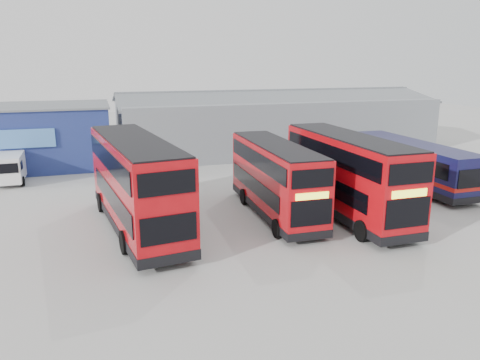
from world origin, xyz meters
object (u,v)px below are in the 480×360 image
maintenance_shed (273,122)px  single_decker_blue (411,165)px  double_decker_right (347,176)px  double_decker_left (137,185)px  double_decker_centre (276,180)px  panel_van (10,166)px  office_block (34,136)px

maintenance_shed → single_decker_blue: bearing=-76.4°
double_decker_right → double_decker_left: bearing=174.1°
double_decker_centre → panel_van: (-15.77, 12.86, -0.88)m
maintenance_shed → single_decker_blue: maintenance_shed is taller
single_decker_blue → office_block: bearing=-30.1°
office_block → double_decker_centre: bearing=-50.9°
maintenance_shed → double_decker_right: maintenance_shed is taller
double_decker_left → double_decker_right: size_ratio=1.06×
double_decker_left → panel_van: double_decker_left is taller
maintenance_shed → double_decker_right: size_ratio=2.77×
office_block → double_decker_left: 19.28m
office_block → single_decker_blue: size_ratio=1.07×
double_decker_left → panel_van: (-8.02, 13.02, -1.22)m
panel_van → office_block: bearing=75.1°
double_decker_right → panel_van: bearing=143.8°
single_decker_blue → panel_van: single_decker_blue is taller
office_block → maintenance_shed: 22.09m
maintenance_shed → double_decker_left: 25.17m
office_block → double_decker_right: 26.53m
office_block → panel_van: office_block is taller
double_decker_centre → double_decker_right: (3.84, -1.27, 0.23)m
maintenance_shed → double_decker_left: bearing=-127.2°
double_decker_centre → single_decker_blue: 11.95m
maintenance_shed → double_decker_right: bearing=-99.8°
office_block → double_decker_left: (6.78, -18.05, -0.16)m
double_decker_centre → panel_van: size_ratio=2.01×
office_block → double_decker_centre: office_block is taller
maintenance_shed → single_decker_blue: (4.03, -16.69, -1.06)m
double_decker_left → single_decker_blue: bearing=-177.7°
single_decker_blue → panel_van: bearing=-20.1°
double_decker_centre → double_decker_right: bearing=-17.2°
double_decker_centre → panel_van: 20.36m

